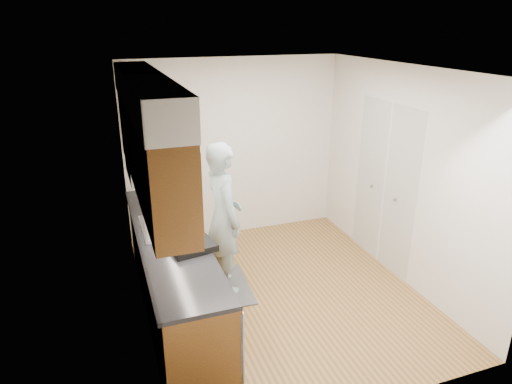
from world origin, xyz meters
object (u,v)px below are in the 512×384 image
soap_bottle_c (150,199)px  dish_rack (192,246)px  person (223,208)px  soap_bottle_b (163,198)px  soap_bottle_a (158,196)px  soda_can (177,206)px  steel_can (178,206)px

soap_bottle_c → dish_rack: size_ratio=0.38×
person → soap_bottle_b: size_ratio=10.13×
person → soap_bottle_a: bearing=51.9°
soap_bottle_a → soap_bottle_c: bearing=140.3°
soap_bottle_a → dish_rack: bearing=-82.7°
soap_bottle_a → soap_bottle_c: soap_bottle_a is taller
person → soda_can: person is taller
steel_can → dish_rack: size_ratio=0.29×
soap_bottle_a → soap_bottle_b: size_ratio=1.31×
soda_can → dish_rack: size_ratio=0.31×
soap_bottle_b → soap_bottle_c: size_ratio=1.28×
soap_bottle_c → soap_bottle_b: bearing=-21.9°
soap_bottle_b → person: bearing=-37.1°
person → dish_rack: size_ratio=4.96×
person → soda_can: (-0.47, 0.22, 0.00)m
soap_bottle_c → soda_can: 0.38m
soda_can → steel_can: size_ratio=1.05×
person → soda_can: 0.52m
soap_bottle_a → dish_rack: soap_bottle_a is taller
soap_bottle_a → soda_can: soap_bottle_a is taller
soda_can → soap_bottle_b: bearing=118.5°
soap_bottle_b → soap_bottle_c: bearing=158.1°
soap_bottle_b → soda_can: (0.12, -0.22, -0.04)m
soap_bottle_b → steel_can: (0.13, -0.20, -0.04)m
steel_can → dish_rack: 0.95m
soap_bottle_b → steel_can: size_ratio=1.67×
soap_bottle_a → soap_bottle_c: 0.12m
steel_can → soap_bottle_c: bearing=136.1°
person → soda_can: size_ratio=16.09×
dish_rack → soda_can: bearing=77.4°
soap_bottle_a → steel_can: soap_bottle_a is taller
soap_bottle_c → dish_rack: bearing=-79.2°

